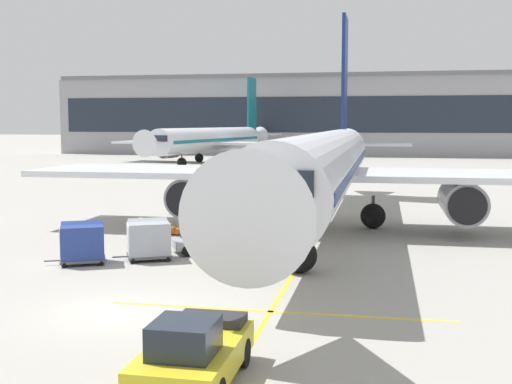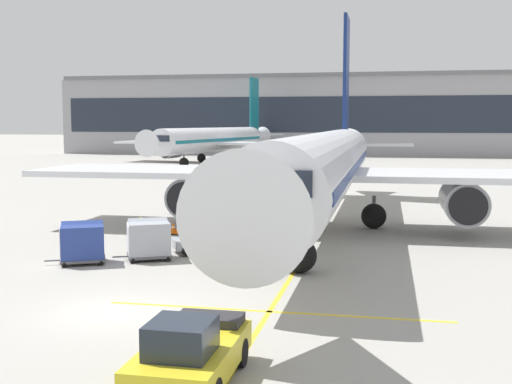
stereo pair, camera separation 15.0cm
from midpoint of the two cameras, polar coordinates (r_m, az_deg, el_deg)
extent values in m
plane|color=#9E9B93|center=(23.11, -12.05, -10.24)|extent=(600.00, 600.00, 0.00)
cylinder|color=silver|center=(38.41, 6.08, 2.35)|extent=(3.89, 36.05, 3.87)
cube|color=navy|center=(38.41, 6.08, 2.35)|extent=(3.93, 34.60, 0.46)
cone|color=silver|center=(18.72, 0.41, -1.55)|extent=(3.68, 3.87, 3.68)
cone|color=silver|center=(59.43, 7.98, 3.92)|extent=(3.29, 6.19, 3.29)
cube|color=silver|center=(41.25, -6.84, 1.79)|extent=(17.13, 7.22, 0.36)
cylinder|color=#93969E|center=(40.27, -5.23, -0.27)|extent=(2.40, 4.69, 2.40)
cylinder|color=black|center=(38.00, -6.26, -0.66)|extent=(2.04, 0.12, 2.04)
cube|color=silver|center=(39.62, 19.77, 1.30)|extent=(17.13, 7.22, 0.36)
cylinder|color=#93969E|center=(38.86, 17.79, -0.77)|extent=(2.40, 4.69, 2.40)
cylinder|color=black|center=(36.50, 18.21, -1.21)|extent=(2.04, 0.12, 2.04)
cube|color=navy|center=(57.97, 7.97, 9.70)|extent=(0.28, 4.33, 10.81)
cube|color=silver|center=(57.57, 7.87, 4.15)|extent=(11.64, 2.89, 0.20)
cube|color=#1E2633|center=(21.30, 1.79, 0.95)|extent=(2.71, 1.74, 0.85)
cylinder|color=#47474C|center=(28.04, 3.97, -4.29)|extent=(0.22, 0.22, 1.25)
sphere|color=black|center=(28.16, 3.96, -5.54)|extent=(1.54, 1.54, 1.54)
cylinder|color=#47474C|center=(40.80, 2.21, -1.01)|extent=(0.22, 0.22, 1.25)
sphere|color=black|center=(40.88, 2.21, -1.88)|extent=(1.54, 1.54, 1.54)
cylinder|color=#47474C|center=(40.30, 10.39, -1.20)|extent=(0.22, 0.22, 1.25)
sphere|color=black|center=(40.38, 10.38, -2.08)|extent=(1.54, 1.54, 1.54)
cube|color=#A3A8B2|center=(32.64, -4.15, -4.41)|extent=(3.74, 3.08, 0.44)
cube|color=black|center=(32.67, -5.90, -3.40)|extent=(0.80, 0.78, 0.70)
cylinder|color=#333338|center=(32.82, -4.74, -3.26)|extent=(0.08, 0.08, 0.80)
cube|color=#A3A8B2|center=(32.70, -2.28, -1.84)|extent=(4.50, 3.12, 2.56)
cube|color=black|center=(32.69, -2.28, -1.68)|extent=(4.30, 2.92, 2.41)
cube|color=#333338|center=(32.27, -2.06, -1.73)|extent=(4.03, 2.36, 2.59)
cube|color=#333338|center=(33.10, -2.49, -1.53)|extent=(4.03, 2.36, 2.59)
cylinder|color=black|center=(32.30, -1.76, -4.91)|extent=(0.59, 0.45, 0.56)
cylinder|color=black|center=(33.69, -2.49, -4.45)|extent=(0.59, 0.45, 0.56)
cylinder|color=black|center=(31.71, -5.90, -5.14)|extent=(0.59, 0.45, 0.56)
cylinder|color=black|center=(33.12, -6.46, -4.67)|extent=(0.59, 0.45, 0.56)
cube|color=#515156|center=(31.29, -9.20, -5.47)|extent=(2.50, 2.31, 0.12)
cylinder|color=#4C4C51|center=(31.20, -11.68, -5.57)|extent=(0.66, 0.37, 0.07)
cube|color=#9EA3AD|center=(31.14, -9.22, -4.01)|extent=(2.36, 2.18, 1.50)
cube|color=#9EA3AD|center=(31.45, -9.31, -2.94)|extent=(2.03, 1.54, 0.74)
cube|color=silver|center=(31.07, -11.00, -4.07)|extent=(0.66, 1.31, 1.38)
sphere|color=black|center=(31.90, -10.75, -5.39)|extent=(0.30, 0.30, 0.30)
sphere|color=black|center=(30.57, -10.58, -5.89)|extent=(0.30, 0.30, 0.30)
sphere|color=black|center=(32.04, -7.88, -5.29)|extent=(0.30, 0.30, 0.30)
sphere|color=black|center=(30.72, -7.58, -5.78)|extent=(0.30, 0.30, 0.30)
cube|color=#515156|center=(31.06, -14.78, -5.69)|extent=(2.50, 2.31, 0.12)
cylinder|color=#4C4C51|center=(31.10, -17.28, -5.76)|extent=(0.66, 0.37, 0.07)
cube|color=navy|center=(30.91, -14.82, -4.21)|extent=(2.36, 2.18, 1.50)
cube|color=navy|center=(31.23, -14.84, -3.13)|extent=(2.03, 1.54, 0.74)
cube|color=silver|center=(30.93, -16.61, -4.26)|extent=(0.66, 1.31, 1.38)
sphere|color=black|center=(31.75, -16.22, -5.58)|extent=(0.30, 0.30, 0.30)
sphere|color=black|center=(30.42, -16.30, -6.09)|extent=(0.30, 0.30, 0.30)
sphere|color=black|center=(31.74, -13.32, -5.51)|extent=(0.30, 0.30, 0.30)
sphere|color=black|center=(30.41, -13.27, -6.01)|extent=(0.30, 0.30, 0.30)
cube|color=gold|center=(16.65, -5.42, -14.19)|extent=(2.13, 4.41, 0.70)
cube|color=#1E2633|center=(15.71, -6.30, -12.56)|extent=(1.48, 1.55, 0.80)
cube|color=#28282D|center=(18.00, -3.85, -11.03)|extent=(1.79, 0.98, 0.24)
cylinder|color=black|center=(17.76, -1.13, -13.87)|extent=(0.29, 0.76, 0.76)
cylinder|color=black|center=(18.24, -6.96, -13.37)|extent=(0.29, 0.76, 0.76)
cylinder|color=black|center=(33.04, -9.88, -4.48)|extent=(0.15, 0.15, 0.86)
cylinder|color=black|center=(33.21, -9.86, -4.42)|extent=(0.15, 0.15, 0.86)
cube|color=yellow|center=(33.00, -9.89, -3.22)|extent=(0.34, 0.43, 0.58)
cube|color=white|center=(33.01, -10.11, -3.22)|extent=(0.11, 0.33, 0.08)
sphere|color=beige|center=(32.94, -9.91, -2.52)|extent=(0.21, 0.21, 0.21)
sphere|color=yellow|center=(32.93, -9.91, -2.40)|extent=(0.23, 0.23, 0.23)
cylinder|color=yellow|center=(32.77, -9.93, -3.37)|extent=(0.09, 0.09, 0.56)
cylinder|color=yellow|center=(33.25, -9.85, -3.24)|extent=(0.09, 0.09, 0.56)
cylinder|color=#514C42|center=(30.60, -3.37, -5.25)|extent=(0.15, 0.15, 0.86)
cylinder|color=#514C42|center=(30.47, -3.14, -5.30)|extent=(0.15, 0.15, 0.86)
cube|color=yellow|center=(30.40, -3.26, -3.94)|extent=(0.45, 0.40, 0.58)
cube|color=white|center=(30.48, -3.09, -3.91)|extent=(0.30, 0.19, 0.08)
sphere|color=tan|center=(30.33, -3.27, -3.18)|extent=(0.21, 0.21, 0.21)
sphere|color=yellow|center=(30.32, -3.27, -3.05)|extent=(0.23, 0.23, 0.23)
cylinder|color=yellow|center=(30.58, -3.57, -3.97)|extent=(0.09, 0.09, 0.56)
cylinder|color=yellow|center=(30.24, -2.95, -4.09)|extent=(0.09, 0.09, 0.56)
cylinder|color=black|center=(29.18, -3.52, -5.81)|extent=(0.15, 0.15, 0.86)
cylinder|color=black|center=(29.01, -3.50, -5.88)|extent=(0.15, 0.15, 0.86)
cube|color=yellow|center=(28.96, -3.52, -4.45)|extent=(0.35, 0.44, 0.58)
cube|color=white|center=(28.96, -3.27, -4.44)|extent=(0.12, 0.33, 0.08)
sphere|color=#9E7051|center=(28.88, -3.52, -3.65)|extent=(0.21, 0.21, 0.21)
sphere|color=yellow|center=(28.87, -3.52, -3.51)|extent=(0.23, 0.23, 0.23)
cylinder|color=yellow|center=(29.20, -3.55, -4.46)|extent=(0.09, 0.09, 0.56)
cylinder|color=yellow|center=(28.73, -3.49, -4.63)|extent=(0.09, 0.09, 0.56)
cylinder|color=#514C42|center=(31.15, -9.12, -5.11)|extent=(0.15, 0.15, 0.86)
cylinder|color=#514C42|center=(31.10, -9.44, -5.14)|extent=(0.15, 0.15, 0.86)
cube|color=orange|center=(30.99, -9.30, -3.82)|extent=(0.45, 0.42, 0.58)
cube|color=white|center=(30.87, -9.23, -3.85)|extent=(0.28, 0.22, 0.08)
sphere|color=#9E7051|center=(30.93, -9.31, -3.07)|extent=(0.21, 0.21, 0.21)
sphere|color=yellow|center=(30.91, -9.32, -2.94)|extent=(0.23, 0.23, 0.23)
cylinder|color=orange|center=(31.07, -8.88, -3.88)|extent=(0.09, 0.09, 0.56)
cylinder|color=orange|center=(30.93, -9.72, -3.94)|extent=(0.09, 0.09, 0.56)
cube|color=black|center=(38.15, -7.13, -3.63)|extent=(0.63, 0.63, 0.05)
cone|color=orange|center=(38.09, -7.14, -3.11)|extent=(0.50, 0.50, 0.66)
cylinder|color=white|center=(38.09, -7.14, -3.06)|extent=(0.28, 0.28, 0.08)
cube|color=black|center=(37.91, -6.70, -3.69)|extent=(0.56, 0.56, 0.05)
cone|color=orange|center=(37.86, -6.70, -3.21)|extent=(0.45, 0.45, 0.59)
cylinder|color=white|center=(37.85, -6.70, -3.17)|extent=(0.25, 0.25, 0.07)
cube|color=yellow|center=(38.89, 5.69, -3.46)|extent=(0.20, 110.00, 0.01)
cube|color=yellow|center=(22.62, 1.93, -10.45)|extent=(12.00, 0.20, 0.01)
cube|color=#939399|center=(133.03, 10.10, 6.50)|extent=(125.44, 16.24, 15.16)
cube|color=#1E2633|center=(124.87, 10.01, 6.71)|extent=(121.68, 0.10, 6.82)
cube|color=slate|center=(131.71, 10.15, 9.96)|extent=(124.19, 13.80, 0.70)
cylinder|color=silver|center=(103.32, -3.76, 4.60)|extent=(9.19, 33.68, 3.77)
cube|color=#146B7A|center=(103.32, -3.76, 4.60)|extent=(9.01, 32.36, 0.45)
cone|color=silver|center=(86.72, -8.89, 4.26)|extent=(4.15, 4.30, 3.58)
cone|color=silver|center=(121.58, 0.13, 4.97)|extent=(4.14, 6.47, 3.20)
cube|color=silver|center=(107.98, -7.79, 4.32)|extent=(16.80, 9.21, 0.36)
cylinder|color=#93969E|center=(106.85, -7.36, 3.59)|extent=(3.02, 4.68, 2.34)
cylinder|color=black|center=(104.89, -7.93, 3.53)|extent=(1.98, 0.44, 1.99)
cube|color=silver|center=(100.82, 0.96, 4.26)|extent=(16.80, 9.21, 0.36)
cylinder|color=#93969E|center=(100.68, 0.16, 3.49)|extent=(3.02, 4.68, 2.34)
cylinder|color=black|center=(98.60, -0.30, 3.43)|extent=(1.98, 0.44, 1.99)
cube|color=#146B7A|center=(120.18, -0.13, 7.58)|extent=(0.93, 4.01, 10.05)
cube|color=silver|center=(119.88, -0.18, 5.09)|extent=(11.12, 4.41, 0.20)
cube|color=#1E2633|center=(89.00, -8.06, 4.68)|extent=(2.88, 2.10, 0.83)
cylinder|color=#47474C|center=(94.38, -6.29, 2.94)|extent=(0.22, 0.22, 1.16)
sphere|color=black|center=(94.41, -6.28, 2.59)|extent=(1.43, 1.43, 1.43)
cylinder|color=#47474C|center=(106.13, -4.76, 3.30)|extent=(0.22, 0.22, 1.16)
sphere|color=black|center=(106.16, -4.76, 2.99)|extent=(1.43, 1.43, 1.43)
cylinder|color=#47474C|center=(103.82, -1.94, 3.26)|extent=(0.22, 0.22, 1.16)
sphere|color=black|center=(103.85, -1.94, 2.94)|extent=(1.43, 1.43, 1.43)
camera|label=1|loc=(0.07, -89.86, 0.01)|focal=45.68mm
camera|label=2|loc=(0.07, 90.14, -0.01)|focal=45.68mm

